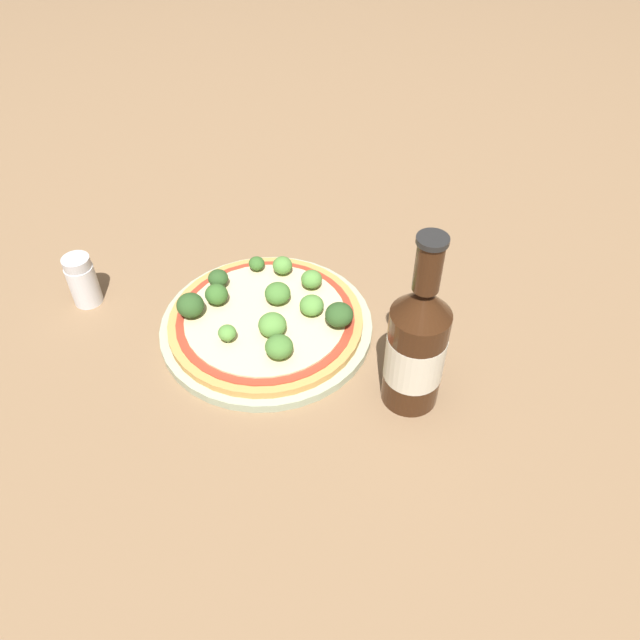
{
  "coord_description": "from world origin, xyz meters",
  "views": [
    {
      "loc": [
        0.11,
        -0.61,
        0.58
      ],
      "look_at": [
        0.08,
        -0.07,
        0.06
      ],
      "focal_mm": 35.0,
      "sensor_mm": 36.0,
      "label": 1
    }
  ],
  "objects": [
    {
      "name": "ground_plane",
      "position": [
        0.0,
        0.0,
        0.0
      ],
      "size": [
        3.0,
        3.0,
        0.0
      ],
      "primitive_type": "plane",
      "color": "#846647"
    },
    {
      "name": "plate",
      "position": [
        0.01,
        -0.03,
        0.01
      ],
      "size": [
        0.28,
        0.28,
        0.01
      ],
      "color": "#A3B293",
      "rests_on": "ground_plane"
    },
    {
      "name": "pizza",
      "position": [
        0.01,
        -0.03,
        0.02
      ],
      "size": [
        0.25,
        0.25,
        0.01
      ],
      "color": "tan",
      "rests_on": "plate"
    },
    {
      "name": "broccoli_floret_0",
      "position": [
        -0.03,
        -0.08,
        0.04
      ],
      "size": [
        0.02,
        0.02,
        0.02
      ],
      "color": "#7A9E5B",
      "rests_on": "pizza"
    },
    {
      "name": "broccoli_floret_1",
      "position": [
        -0.06,
        -0.01,
        0.04
      ],
      "size": [
        0.03,
        0.03,
        0.03
      ],
      "color": "#7A9E5B",
      "rests_on": "pizza"
    },
    {
      "name": "broccoli_floret_2",
      "position": [
        0.06,
        0.03,
        0.04
      ],
      "size": [
        0.03,
        0.03,
        0.03
      ],
      "color": "#7A9E5B",
      "rests_on": "pizza"
    },
    {
      "name": "broccoli_floret_3",
      "position": [
        -0.06,
        0.03,
        0.04
      ],
      "size": [
        0.03,
        0.03,
        0.03
      ],
      "color": "#7A9E5B",
      "rests_on": "pizza"
    },
    {
      "name": "broccoli_floret_4",
      "position": [
        0.02,
        0.06,
        0.04
      ],
      "size": [
        0.03,
        0.03,
        0.03
      ],
      "color": "#7A9E5B",
      "rests_on": "pizza"
    },
    {
      "name": "broccoli_floret_5",
      "position": [
        0.02,
        -0.06,
        0.04
      ],
      "size": [
        0.04,
        0.04,
        0.03
      ],
      "color": "#7A9E5B",
      "rests_on": "pizza"
    },
    {
      "name": "broccoli_floret_6",
      "position": [
        0.02,
        -0.0,
        0.04
      ],
      "size": [
        0.03,
        0.03,
        0.03
      ],
      "color": "#7A9E5B",
      "rests_on": "pizza"
    },
    {
      "name": "broccoli_floret_7",
      "position": [
        0.07,
        -0.02,
        0.04
      ],
      "size": [
        0.03,
        0.03,
        0.03
      ],
      "color": "#7A9E5B",
      "rests_on": "pizza"
    },
    {
      "name": "broccoli_floret_8",
      "position": [
        -0.09,
        -0.03,
        0.04
      ],
      "size": [
        0.04,
        0.04,
        0.03
      ],
      "color": "#7A9E5B",
      "rests_on": "pizza"
    },
    {
      "name": "broccoli_floret_9",
      "position": [
        0.03,
        -0.1,
        0.04
      ],
      "size": [
        0.03,
        0.03,
        0.03
      ],
      "color": "#7A9E5B",
      "rests_on": "pizza"
    },
    {
      "name": "broccoli_floret_10",
      "position": [
        -0.02,
        0.06,
        0.04
      ],
      "size": [
        0.02,
        0.02,
        0.02
      ],
      "color": "#7A9E5B",
      "rests_on": "pizza"
    },
    {
      "name": "broccoli_floret_11",
      "position": [
        0.1,
        -0.04,
        0.04
      ],
      "size": [
        0.04,
        0.04,
        0.03
      ],
      "color": "#7A9E5B",
      "rests_on": "pizza"
    },
    {
      "name": "beer_bottle",
      "position": [
        0.19,
        -0.13,
        0.09
      ],
      "size": [
        0.07,
        0.07,
        0.23
      ],
      "color": "#381E0F",
      "rests_on": "ground_plane"
    },
    {
      "name": "pepper_shaker",
      "position": [
        -0.25,
        0.02,
        0.04
      ],
      "size": [
        0.04,
        0.04,
        0.07
      ],
      "color": "silver",
      "rests_on": "ground_plane"
    }
  ]
}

